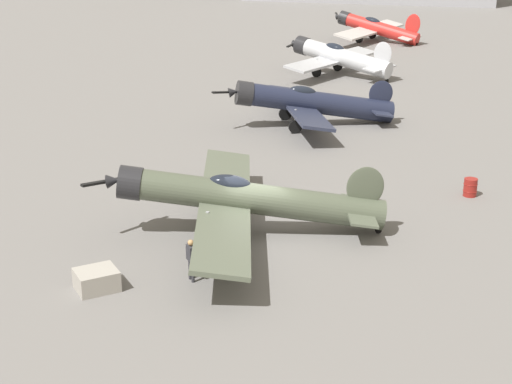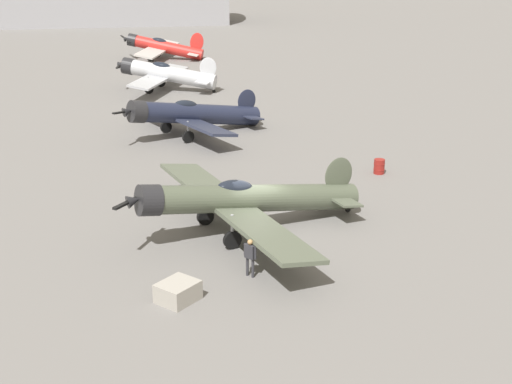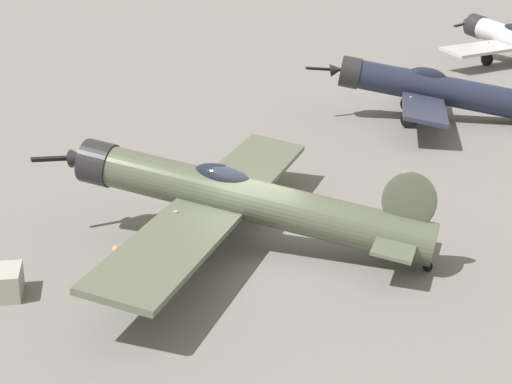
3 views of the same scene
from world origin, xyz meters
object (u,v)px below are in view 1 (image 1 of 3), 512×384
Objects in this scene: airplane_foreground at (242,198)px; airplane_outer_stand at (375,28)px; airplane_far_line at (338,57)px; ground_crew_mechanic at (191,256)px; airplane_mid_apron at (309,102)px; fuel_drum at (470,187)px; equipment_crate at (97,280)px.

airplane_outer_stand is (-44.20, 25.36, -0.17)m from airplane_foreground.
airplane_far_line is 6.29× the size of ground_crew_mechanic.
airplane_foreground is at bearing 115.18° from airplane_far_line.
ground_crew_mechanic is at bearing 66.57° from airplane_mid_apron.
fuel_drum is at bearing 134.32° from airplane_far_line.
airplane_outer_stand is at bearing 49.76° from ground_crew_mechanic.
ground_crew_mechanic is at bearing 114.01° from airplane_far_line.
airplane_foreground is 1.29× the size of airplane_outer_stand.
ground_crew_mechanic is (47.86, -28.18, -0.42)m from airplane_outer_stand.
airplane_far_line is at bearing -110.83° from airplane_mid_apron.
airplane_mid_apron is 23.63m from equipment_crate.
airplane_foreground is at bearing 119.38° from equipment_crate.
airplane_mid_apron reaches higher than ground_crew_mechanic.
airplane_far_line is 37.68m from ground_crew_mechanic.
airplane_far_line is at bearing 171.09° from fuel_drum.
fuel_drum is at bearing 105.87° from equipment_crate.
airplane_far_line is 0.94× the size of airplane_outer_stand.
equipment_crate is (47.64, -31.47, -1.01)m from airplane_outer_stand.
fuel_drum is (13.80, 2.97, -1.04)m from airplane_mid_apron.
airplane_far_line is 6.12× the size of equipment_crate.
airplane_foreground is 50.96m from airplane_outer_stand.
airplane_far_line is at bearing -103.00° from airplane_foreground.
airplane_far_line is at bearing 105.39° from airplane_outer_stand.
airplane_mid_apron is (-15.29, 8.26, -0.08)m from airplane_foreground.
airplane_far_line reaches higher than ground_crew_mechanic.
equipment_crate is at bearing -74.13° from fuel_drum.
airplane_foreground is 33.12m from airplane_far_line.
airplane_mid_apron is at bearing 107.95° from airplane_outer_stand.
equipment_crate is at bearing 109.66° from airplane_far_line.
airplane_mid_apron is 7.03× the size of equipment_crate.
equipment_crate is 1.93× the size of fuel_drum.
fuel_drum is at bearing 109.02° from airplane_mid_apron.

